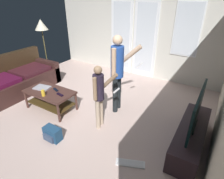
{
  "coord_description": "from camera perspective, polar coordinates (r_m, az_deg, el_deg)",
  "views": [
    {
      "loc": [
        2.36,
        -2.44,
        2.31
      ],
      "look_at": [
        0.83,
        0.07,
        0.76
      ],
      "focal_mm": 29.67,
      "sensor_mm": 36.0,
      "label": 1
    }
  ],
  "objects": [
    {
      "name": "backpack",
      "position": [
        3.47,
        -17.93,
        -12.88
      ],
      "size": [
        0.31,
        0.21,
        0.25
      ],
      "color": "navy",
      "rests_on": "ground_plane"
    },
    {
      "name": "ground_plane",
      "position": [
        4.11,
        -10.45,
        -7.08
      ],
      "size": [
        5.24,
        5.39,
        0.02
      ],
      "primitive_type": "cube",
      "color": "beige"
    },
    {
      "name": "floor_lamp",
      "position": [
        6.04,
        -20.95,
        17.54
      ],
      "size": [
        0.37,
        0.37,
        1.63
      ],
      "color": "#2B3420",
      "rests_on": "ground_plane"
    },
    {
      "name": "cup_near_edge",
      "position": [
        3.98,
        -20.45,
        -1.02
      ],
      "size": [
        0.07,
        0.07,
        0.13
      ],
      "primitive_type": "cylinder",
      "color": "gold",
      "rests_on": "coffee_table"
    },
    {
      "name": "loose_keyboard",
      "position": [
        3.03,
        5.66,
        -21.68
      ],
      "size": [
        0.46,
        0.28,
        0.02
      ],
      "color": "white",
      "rests_on": "ground_plane"
    },
    {
      "name": "person_adult",
      "position": [
        3.7,
        1.79,
        6.54
      ],
      "size": [
        0.57,
        0.49,
        1.62
      ],
      "color": "black",
      "rests_on": "ground_plane"
    },
    {
      "name": "person_child",
      "position": [
        3.28,
        -3.96,
        -0.88
      ],
      "size": [
        0.42,
        0.38,
        1.23
      ],
      "color": "tan",
      "rests_on": "ground_plane"
    },
    {
      "name": "coffee_table",
      "position": [
        4.22,
        -18.52,
        -1.89
      ],
      "size": [
        1.07,
        0.59,
        0.44
      ],
      "color": "#462A24",
      "rests_on": "ground_plane"
    },
    {
      "name": "laptop_closed",
      "position": [
        4.33,
        -20.72,
        0.55
      ],
      "size": [
        0.37,
        0.3,
        0.03
      ],
      "primitive_type": "cube",
      "rotation": [
        0.0,
        0.0,
        0.19
      ],
      "color": "#ABAAB4",
      "rests_on": "coffee_table"
    },
    {
      "name": "dvd_remote_slim",
      "position": [
        4.15,
        -16.96,
        -0.05
      ],
      "size": [
        0.18,
        0.11,
        0.02
      ],
      "primitive_type": "cube",
      "rotation": [
        0.0,
        0.0,
        -0.36
      ],
      "color": "black",
      "rests_on": "coffee_table"
    },
    {
      "name": "wall_back_with_doors",
      "position": [
        5.7,
        7.18,
        17.01
      ],
      "size": [
        5.24,
        0.09,
        2.59
      ],
      "color": "silver",
      "rests_on": "ground_plane"
    },
    {
      "name": "flat_screen_tv",
      "position": [
        3.12,
        24.71,
        -5.9
      ],
      "size": [
        0.08,
        1.14,
        0.64
      ],
      "color": "black",
      "rests_on": "tv_stand"
    },
    {
      "name": "tv_stand",
      "position": [
        3.41,
        22.99,
        -13.23
      ],
      "size": [
        0.41,
        1.5,
        0.38
      ],
      "color": "#2E2026",
      "rests_on": "ground_plane"
    },
    {
      "name": "leather_couch",
      "position": [
        5.33,
        -27.88,
        2.28
      ],
      "size": [
        0.96,
        2.13,
        0.92
      ],
      "color": "#37201D",
      "rests_on": "ground_plane"
    },
    {
      "name": "tv_remote_black",
      "position": [
        3.93,
        -15.72,
        -1.51
      ],
      "size": [
        0.18,
        0.08,
        0.02
      ],
      "primitive_type": "cube",
      "rotation": [
        0.0,
        0.0,
        -0.17
      ],
      "color": "black",
      "rests_on": "coffee_table"
    }
  ]
}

